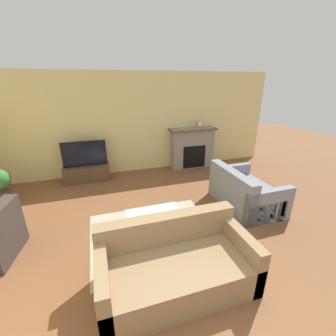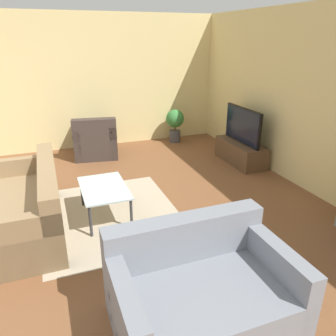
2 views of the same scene
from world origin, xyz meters
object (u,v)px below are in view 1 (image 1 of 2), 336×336
at_px(couch_loveseat, 244,193).
at_px(mantel_clock, 200,124).
at_px(couch_sectional, 175,265).
at_px(tv, 84,154).
at_px(potted_plant, 1,183).
at_px(coffee_table, 155,217).

relative_size(couch_loveseat, mantel_clock, 6.96).
distance_m(couch_sectional, mantel_clock, 4.52).
height_order(tv, potted_plant, tv).
relative_size(tv, potted_plant, 1.45).
relative_size(tv, mantel_clock, 5.20).
bearing_deg(potted_plant, coffee_table, -37.14).
relative_size(couch_loveseat, potted_plant, 1.94).
distance_m(tv, mantel_clock, 3.27).
distance_m(tv, couch_sectional, 3.94).
relative_size(couch_loveseat, coffee_table, 1.58).
bearing_deg(potted_plant, tv, 21.65).
distance_m(couch_loveseat, coffee_table, 2.06).
xyz_separation_m(couch_sectional, mantel_clock, (2.11, 3.87, 0.99)).
xyz_separation_m(couch_sectional, couch_loveseat, (2.02, 1.40, 0.00)).
bearing_deg(couch_sectional, tv, 106.41).
relative_size(coffee_table, potted_plant, 1.23).
bearing_deg(couch_sectional, mantel_clock, 61.38).
relative_size(coffee_table, mantel_clock, 4.40).
xyz_separation_m(tv, coffee_table, (1.11, -2.77, -0.34)).
bearing_deg(couch_sectional, couch_loveseat, 34.82).
height_order(tv, coffee_table, tv).
distance_m(tv, potted_plant, 1.82).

